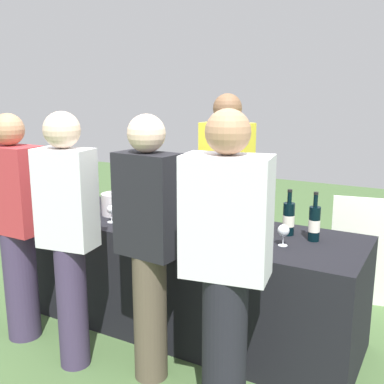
% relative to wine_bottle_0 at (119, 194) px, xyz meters
% --- Properties ---
extents(ground_plane, '(12.00, 12.00, 0.00)m').
position_rel_wine_bottle_0_xyz_m(ground_plane, '(0.78, -0.16, -0.91)').
color(ground_plane, '#476638').
extents(tasting_table, '(2.40, 0.80, 0.80)m').
position_rel_wine_bottle_0_xyz_m(tasting_table, '(0.78, -0.16, -0.52)').
color(tasting_table, black).
rests_on(tasting_table, ground_plane).
extents(wine_bottle_0, '(0.07, 0.07, 0.32)m').
position_rel_wine_bottle_0_xyz_m(wine_bottle_0, '(0.00, 0.00, 0.00)').
color(wine_bottle_0, black).
rests_on(wine_bottle_0, tasting_table).
extents(wine_bottle_1, '(0.07, 0.07, 0.30)m').
position_rel_wine_bottle_0_xyz_m(wine_bottle_1, '(0.12, 0.04, -0.01)').
color(wine_bottle_1, black).
rests_on(wine_bottle_1, tasting_table).
extents(wine_bottle_2, '(0.08, 0.08, 0.32)m').
position_rel_wine_bottle_0_xyz_m(wine_bottle_2, '(0.33, -0.06, -0.00)').
color(wine_bottle_2, black).
rests_on(wine_bottle_2, tasting_table).
extents(wine_bottle_3, '(0.08, 0.08, 0.30)m').
position_rel_wine_bottle_0_xyz_m(wine_bottle_3, '(0.61, -0.08, -0.01)').
color(wine_bottle_3, black).
rests_on(wine_bottle_3, tasting_table).
extents(wine_bottle_4, '(0.07, 0.07, 0.30)m').
position_rel_wine_bottle_0_xyz_m(wine_bottle_4, '(1.05, -0.07, -0.00)').
color(wine_bottle_4, black).
rests_on(wine_bottle_4, tasting_table).
extents(wine_bottle_5, '(0.07, 0.07, 0.32)m').
position_rel_wine_bottle_0_xyz_m(wine_bottle_5, '(1.27, -0.05, 0.01)').
color(wine_bottle_5, black).
rests_on(wine_bottle_5, tasting_table).
extents(wine_bottle_6, '(0.08, 0.08, 0.31)m').
position_rel_wine_bottle_0_xyz_m(wine_bottle_6, '(1.44, -0.02, -0.00)').
color(wine_bottle_6, black).
rests_on(wine_bottle_6, tasting_table).
extents(wine_bottle_7, '(0.07, 0.07, 0.32)m').
position_rel_wine_bottle_0_xyz_m(wine_bottle_7, '(1.62, -0.06, 0.00)').
color(wine_bottle_7, black).
rests_on(wine_bottle_7, tasting_table).
extents(wine_glass_0, '(0.07, 0.07, 0.13)m').
position_rel_wine_bottle_0_xyz_m(wine_glass_0, '(0.21, -0.36, -0.02)').
color(wine_glass_0, silver).
rests_on(wine_glass_0, tasting_table).
extents(wine_glass_1, '(0.07, 0.07, 0.14)m').
position_rel_wine_bottle_0_xyz_m(wine_glass_1, '(0.37, -0.29, -0.01)').
color(wine_glass_1, silver).
rests_on(wine_glass_1, tasting_table).
extents(wine_glass_2, '(0.07, 0.07, 0.14)m').
position_rel_wine_bottle_0_xyz_m(wine_glass_2, '(0.54, -0.26, -0.02)').
color(wine_glass_2, silver).
rests_on(wine_glass_2, tasting_table).
extents(wine_glass_3, '(0.08, 0.08, 0.14)m').
position_rel_wine_bottle_0_xyz_m(wine_glass_3, '(1.48, -0.25, -0.02)').
color(wine_glass_3, silver).
rests_on(wine_glass_3, tasting_table).
extents(ice_bucket, '(0.22, 0.22, 0.17)m').
position_rel_wine_bottle_0_xyz_m(ice_bucket, '(0.10, -0.17, -0.03)').
color(ice_bucket, silver).
rests_on(ice_bucket, tasting_table).
extents(server_pouring, '(0.42, 0.24, 1.72)m').
position_rel_wine_bottle_0_xyz_m(server_pouring, '(0.76, 0.45, 0.03)').
color(server_pouring, black).
rests_on(server_pouring, ground_plane).
extents(guest_0, '(0.42, 0.23, 1.60)m').
position_rel_wine_bottle_0_xyz_m(guest_0, '(-0.23, -0.85, -0.05)').
color(guest_0, '#3F3351').
rests_on(guest_0, ground_plane).
extents(guest_1, '(0.37, 0.24, 1.63)m').
position_rel_wine_bottle_0_xyz_m(guest_1, '(0.34, -0.93, -0.01)').
color(guest_1, '#3F3351').
rests_on(guest_1, ground_plane).
extents(guest_2, '(0.39, 0.23, 1.62)m').
position_rel_wine_bottle_0_xyz_m(guest_2, '(0.84, -0.80, -0.03)').
color(guest_2, brown).
rests_on(guest_2, ground_plane).
extents(guest_3, '(0.47, 0.31, 1.67)m').
position_rel_wine_bottle_0_xyz_m(guest_3, '(1.40, -0.91, -0.02)').
color(guest_3, black).
rests_on(guest_3, ground_plane).
extents(menu_board, '(0.56, 0.14, 0.91)m').
position_rel_wine_bottle_0_xyz_m(menu_board, '(1.82, 0.91, -0.46)').
color(menu_board, white).
rests_on(menu_board, ground_plane).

